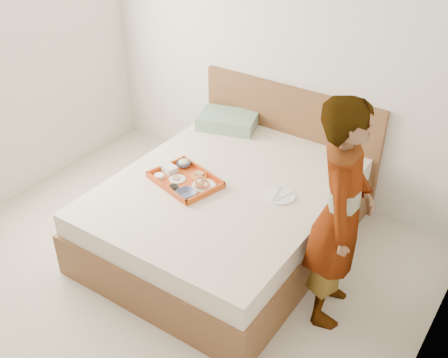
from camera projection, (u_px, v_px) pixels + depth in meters
ground at (127, 311)px, 3.70m from camera, size 3.50×4.00×0.01m
wall_back at (281, 42)px, 4.37m from camera, size 3.50×0.01×2.60m
wall_right at (422, 267)px, 2.17m from camera, size 0.01×4.00×2.60m
bed at (226, 213)px, 4.18m from camera, size 1.65×2.00×0.53m
headboard at (288, 138)px, 4.74m from camera, size 1.65×0.06×0.95m
pillow at (228, 121)px, 4.76m from camera, size 0.57×0.46×0.12m
tray at (185, 180)px, 4.05m from camera, size 0.58×0.49×0.05m
prawn_plate at (204, 186)px, 3.98m from camera, size 0.21×0.21×0.01m
navy_bowl_big at (186, 194)px, 3.88m from camera, size 0.17×0.17×0.03m
sauce_dish at (174, 188)px, 3.95m from camera, size 0.09×0.09×0.03m
meat_plate at (177, 179)px, 4.06m from camera, size 0.15×0.15×0.01m
bread_plate at (199, 176)px, 4.10m from camera, size 0.15×0.15×0.01m
salad_bowl at (184, 164)px, 4.21m from camera, size 0.14×0.14×0.03m
plastic_tub at (169, 169)px, 4.15m from camera, size 0.12×0.11×0.05m
cheese_round at (159, 176)px, 4.08m from camera, size 0.09×0.09×0.03m
dinner_plate at (280, 196)px, 3.90m from camera, size 0.24×0.24×0.01m
person at (340, 215)px, 3.30m from camera, size 0.52×0.66×1.57m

